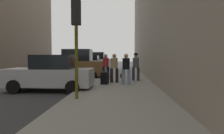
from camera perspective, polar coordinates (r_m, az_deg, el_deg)
The scene contains 14 objects.
ground_plane at distance 13.00m, azimuth -25.86°, elevation -5.06°, with size 120.00×120.00×0.00m, color #38383A.
sidewalk at distance 11.44m, azimuth 1.74°, elevation -5.43°, with size 4.00×40.00×0.15m, color gray.
parked_silver_sedan at distance 11.19m, azimuth -15.74°, elevation -1.74°, with size 4.24×2.13×1.79m.
parked_bronze_suv at distance 16.89m, azimuth -9.46°, elevation 0.46°, with size 4.63×2.12×2.25m.
parked_blue_sedan at distance 22.64m, azimuth -6.40°, elevation 0.61°, with size 4.24×2.13×1.79m.
parked_white_van at distance 28.98m, azimuth -4.44°, elevation 1.46°, with size 4.64×2.13×2.25m.
fire_hydrant at distance 18.77m, azimuth -2.69°, elevation -0.91°, with size 0.42×0.22×0.70m.
traffic_light at distance 8.16m, azimuth -9.32°, elevation 10.10°, with size 0.32×0.32×3.60m.
pedestrian_in_tan_coat at distance 13.00m, azimuth 0.60°, elevation 0.12°, with size 0.51×0.42×1.71m.
pedestrian_in_red_jacket at distance 15.18m, azimuth -1.63°, elevation 0.51°, with size 0.53×0.47×1.71m.
pedestrian_in_jeans at distance 12.06m, azimuth 3.70°, elevation -0.10°, with size 0.53×0.49×1.71m.
pedestrian_with_beanie at distance 14.13m, azimuth 6.24°, elevation 0.45°, with size 0.53×0.50×1.78m.
rolling_suitcase at distance 12.33m, azimuth -1.88°, elevation -2.89°, with size 0.45×0.61×1.04m.
duffel_bag at distance 16.05m, azimuth 2.71°, elevation -2.28°, with size 0.32×0.44×0.28m.
Camera 1 is at (6.15, -11.32, 1.72)m, focal length 35.00 mm.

